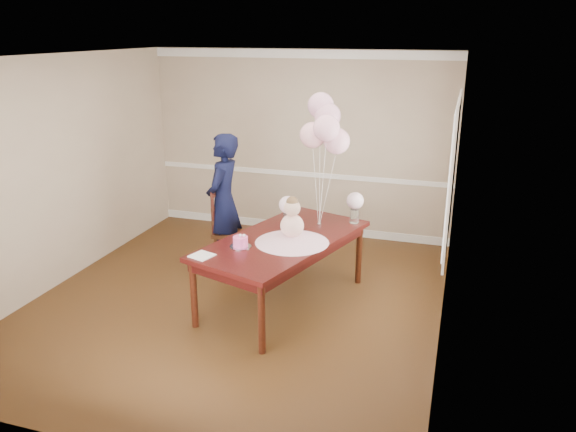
{
  "coord_description": "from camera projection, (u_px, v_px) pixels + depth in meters",
  "views": [
    {
      "loc": [
        2.29,
        -5.35,
        2.96
      ],
      "look_at": [
        0.58,
        0.11,
        1.05
      ],
      "focal_mm": 35.0,
      "sensor_mm": 36.0,
      "label": 1
    }
  ],
  "objects": [
    {
      "name": "cake_flower_b",
      "position": [
        244.0,
        235.0,
        5.85
      ],
      "size": [
        0.03,
        0.03,
        0.03
      ],
      "primitive_type": "sphere",
      "color": "white",
      "rests_on": "birthday_cake"
    },
    {
      "name": "table_leg_bl",
      "position": [
        299.0,
        240.0,
        7.27
      ],
      "size": [
        0.09,
        0.09,
        0.73
      ],
      "primitive_type": "cylinder",
      "rotation": [
        0.0,
        0.0,
        -0.31
      ],
      "color": "black",
      "rests_on": "floor"
    },
    {
      "name": "balloon_e",
      "position": [
        337.0,
        141.0,
        6.2
      ],
      "size": [
        0.29,
        0.29,
        0.29
      ],
      "primitive_type": "sphere",
      "color": "#FFB4CC",
      "rests_on": "balloon_ribbon_e"
    },
    {
      "name": "floor",
      "position": [
        237.0,
        301.0,
        6.43
      ],
      "size": [
        4.5,
        5.0,
        0.0
      ],
      "primitive_type": "cube",
      "color": "#351F0D",
      "rests_on": "ground"
    },
    {
      "name": "baby_skirt",
      "position": [
        292.0,
        238.0,
        6.0
      ],
      "size": [
        1.0,
        1.0,
        0.1
      ],
      "primitive_type": "cone",
      "rotation": [
        0.0,
        0.0,
        -0.31
      ],
      "color": "#EAACC2",
      "rests_on": "dining_table_top"
    },
    {
      "name": "wall_right",
      "position": [
        451.0,
        206.0,
        5.36
      ],
      "size": [
        0.02,
        5.0,
        2.7
      ],
      "primitive_type": "cube",
      "color": "tan",
      "rests_on": "floor"
    },
    {
      "name": "napkin",
      "position": [
        202.0,
        256.0,
        5.65
      ],
      "size": [
        0.26,
        0.26,
        0.01
      ],
      "primitive_type": "cube",
      "rotation": [
        0.0,
        0.0,
        -0.31
      ],
      "color": "white",
      "rests_on": "dining_table_top"
    },
    {
      "name": "crown_molding",
      "position": [
        300.0,
        54.0,
        7.85
      ],
      "size": [
        4.5,
        0.02,
        0.12
      ],
      "primitive_type": "cube",
      "color": "white",
      "rests_on": "wall_back"
    },
    {
      "name": "balloon_ribbon_d",
      "position": [
        320.0,
        173.0,
        6.41
      ],
      "size": [
        0.05,
        0.13,
        1.19
      ],
      "primitive_type": "cylinder",
      "rotation": [
        -0.09,
        -0.07,
        -0.31
      ],
      "color": "white",
      "rests_on": "balloon_weight"
    },
    {
      "name": "chair_rail_trim",
      "position": [
        299.0,
        174.0,
        8.4
      ],
      "size": [
        4.5,
        0.02,
        0.07
      ],
      "primitive_type": "cube",
      "color": "white",
      "rests_on": "wall_back"
    },
    {
      "name": "roses_far",
      "position": [
        355.0,
        201.0,
        6.53
      ],
      "size": [
        0.2,
        0.2,
        0.2
      ],
      "primitive_type": "sphere",
      "color": "silver",
      "rests_on": "rose_vase_far"
    },
    {
      "name": "dining_table_top",
      "position": [
        283.0,
        240.0,
        6.15
      ],
      "size": [
        1.63,
        2.32,
        0.05
      ],
      "primitive_type": "cube",
      "rotation": [
        0.0,
        0.0,
        -0.31
      ],
      "color": "black",
      "rests_on": "table_leg_fl"
    },
    {
      "name": "chair_leg_fl",
      "position": [
        216.0,
        255.0,
        7.15
      ],
      "size": [
        0.05,
        0.05,
        0.46
      ],
      "primitive_type": "cylinder",
      "rotation": [
        0.0,
        0.0,
        0.09
      ],
      "color": "#351C0E",
      "rests_on": "floor"
    },
    {
      "name": "dining_chair_seat",
      "position": [
        234.0,
        232.0,
        7.21
      ],
      "size": [
        0.51,
        0.51,
        0.05
      ],
      "primitive_type": "cube",
      "rotation": [
        0.0,
        0.0,
        0.09
      ],
      "color": "#331B0E",
      "rests_on": "chair_leg_fl"
    },
    {
      "name": "balloon_ribbon_b",
      "position": [
        322.0,
        185.0,
        6.33
      ],
      "size": [
        0.09,
        0.09,
        0.98
      ],
      "primitive_type": "cylinder",
      "rotation": [
        0.05,
        0.1,
        -0.31
      ],
      "color": "white",
      "rests_on": "balloon_weight"
    },
    {
      "name": "baseboard_trim",
      "position": [
        299.0,
        227.0,
        8.66
      ],
      "size": [
        4.5,
        0.02,
        0.12
      ],
      "primitive_type": "cube",
      "color": "white",
      "rests_on": "floor"
    },
    {
      "name": "balloon_c",
      "position": [
        328.0,
        116.0,
        6.21
      ],
      "size": [
        0.29,
        0.29,
        0.29
      ],
      "primitive_type": "sphere",
      "color": "#E2A0BE",
      "rests_on": "balloon_ribbon_c"
    },
    {
      "name": "balloon_a",
      "position": [
        313.0,
        135.0,
        6.26
      ],
      "size": [
        0.29,
        0.29,
        0.29
      ],
      "primitive_type": "sphere",
      "color": "#FFB4C2",
      "rests_on": "balloon_ribbon_a"
    },
    {
      "name": "baby_hair",
      "position": [
        292.0,
        202.0,
        5.87
      ],
      "size": [
        0.13,
        0.13,
        0.13
      ],
      "primitive_type": "sphere",
      "color": "brown",
      "rests_on": "baby_head"
    },
    {
      "name": "baby_head",
      "position": [
        292.0,
        208.0,
        5.89
      ],
      "size": [
        0.18,
        0.18,
        0.18
      ],
      "primitive_type": "sphere",
      "color": "beige",
      "rests_on": "baby_torso"
    },
    {
      "name": "table_leg_fr",
      "position": [
        262.0,
        319.0,
        5.29
      ],
      "size": [
        0.09,
        0.09,
        0.73
      ],
      "primitive_type": "cylinder",
      "rotation": [
        0.0,
        0.0,
        -0.31
      ],
      "color": "black",
      "rests_on": "floor"
    },
    {
      "name": "chair_leg_br",
      "position": [
        253.0,
        246.0,
        7.42
      ],
      "size": [
        0.05,
        0.05,
        0.46
      ],
      "primitive_type": "cylinder",
      "rotation": [
        0.0,
        0.0,
        0.09
      ],
      "color": "#3C1D10",
      "rests_on": "floor"
    },
    {
      "name": "chair_back_post_r",
      "position": [
        223.0,
        204.0,
        7.33
      ],
      "size": [
        0.05,
        0.05,
        0.59
      ],
      "primitive_type": "cylinder",
      "rotation": [
        0.0,
        0.0,
        0.09
      ],
      "color": "#311A0D",
      "rests_on": "dining_chair_seat"
    },
    {
      "name": "birthday_cake",
      "position": [
        240.0,
        241.0,
        5.87
      ],
      "size": [
        0.2,
        0.2,
        0.1
      ],
      "primitive_type": "cylinder",
      "rotation": [
        0.0,
        0.0,
        -0.31
      ],
      "color": "#F44DA1",
      "rests_on": "cake_platter"
    },
    {
      "name": "chair_leg_bl",
      "position": [
        226.0,
        244.0,
        7.5
      ],
      "size": [
        0.05,
        0.05,
        0.46
      ],
      "primitive_type": "cylinder",
      "rotation": [
        0.0,
        0.0,
        0.09
      ],
      "color": "#351C0E",
      "rests_on": "floor"
    },
    {
      "name": "roses_near",
      "position": [
        288.0,
        205.0,
        6.39
      ],
      "size": [
        0.2,
        0.2,
        0.2
      ],
      "primitive_type": "sphere",
      "color": "white",
      "rests_on": "rose_vase_near"
    },
    {
      "name": "window_frame",
      "position": [
        453.0,
        174.0,
        5.75
      ],
      "size": [
        0.02,
        1.66,
        1.56
      ],
      "primitive_type": "cube",
      "color": "white",
      "rests_on": "wall_right"
    },
    {
      "name": "chair_slat_top",
      "position": [
        217.0,
        192.0,
        7.09
      ],
      "size": [
        0.07,
        0.43,
        0.05
      ],
      "primitive_type": "cube",
      "rotation": [
        0.0,
        0.0,
        0.09
      ],
      "color": "#3E1811",
      "rests_on": "dining_chair_seat"
    },
    {
      "name": "cake_flower_a",
      "position": [
        240.0,
        235.0,
        5.85
      ],
      "size": [
        0.03,
        0.03,
        0.03
      ],
      "primitive_type": "sphere",
      "color": "white",
      "rests_on": "birthday_cake"
    },
    {
      "name": "ceiling",
      "position": [
        229.0,
        57.0,
        5.57
      ],
      "size": [
        4.5,
        5.0,
        0.02
      ],
      "primitive_type": "cube",
      "color": "silver",
      "rests_on": "wall_back"
    },
    {
      "name": "table_leg_fl",
      "position": [
        194.0,
        294.0,
        5.77
      ],
      "size": [
        0.09,
        0.09,
        0.73
      ],
      "primitive_type": "cylinder",
      "rotation": [
        0.0,
        0.0,
        -0.31
      ],
      "color": "black",
      "rests_on": "floor"
    },
    {
      "name": "table_apron",
      "position": [
        283.0,
        247.0,
        6.18
      ],
      "size": [
        1.5,
        2.18,
        0.1
      ],
      "primitive_type": "cube",
      "rotation": [
        0.0,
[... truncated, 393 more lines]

